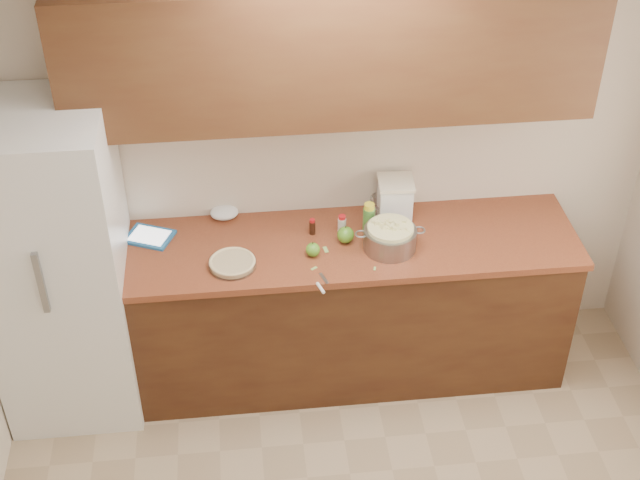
{
  "coord_description": "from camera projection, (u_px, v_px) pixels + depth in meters",
  "views": [
    {
      "loc": [
        -0.48,
        -2.28,
        3.79
      ],
      "look_at": [
        -0.08,
        1.43,
        0.98
      ],
      "focal_mm": 50.0,
      "sensor_mm": 36.0,
      "label": 1
    }
  ],
  "objects": [
    {
      "name": "cinnamon_shaker",
      "position": [
        342.0,
        224.0,
        4.79
      ],
      "size": [
        0.04,
        0.04,
        0.11
      ],
      "rotation": [
        0.0,
        0.0,
        -0.21
      ],
      "color": "beige",
      "rests_on": "counter_run"
    },
    {
      "name": "paper_towel",
      "position": [
        224.0,
        213.0,
        4.91
      ],
      "size": [
        0.19,
        0.18,
        0.06
      ],
      "primitive_type": "ellipsoid",
      "rotation": [
        0.0,
        0.0,
        0.37
      ],
      "color": "white",
      "rests_on": "counter_run"
    },
    {
      "name": "pie",
      "position": [
        232.0,
        263.0,
        4.57
      ],
      "size": [
        0.25,
        0.25,
        0.04
      ],
      "rotation": [
        0.0,
        0.0,
        -0.15
      ],
      "color": "silver",
      "rests_on": "counter_run"
    },
    {
      "name": "peel_a",
      "position": [
        314.0,
        268.0,
        4.57
      ],
      "size": [
        0.04,
        0.03,
        0.0
      ],
      "primitive_type": "cube",
      "rotation": [
        0.0,
        0.0,
        -2.54
      ],
      "color": "#91BD5B",
      "rests_on": "counter_run"
    },
    {
      "name": "fridge",
      "position": [
        58.0,
        268.0,
        4.61
      ],
      "size": [
        0.7,
        0.7,
        1.8
      ],
      "primitive_type": "cube",
      "color": "white",
      "rests_on": "ground"
    },
    {
      "name": "vanilla_bottle",
      "position": [
        312.0,
        227.0,
        4.78
      ],
      "size": [
        0.03,
        0.03,
        0.09
      ],
      "rotation": [
        0.0,
        0.0,
        -0.23
      ],
      "color": "black",
      "rests_on": "counter_run"
    },
    {
      "name": "peel_c",
      "position": [
        326.0,
        250.0,
        4.69
      ],
      "size": [
        0.03,
        0.05,
        0.0
      ],
      "primitive_type": "cube",
      "rotation": [
        0.0,
        0.0,
        -1.41
      ],
      "color": "#91BD5B",
      "rests_on": "counter_run"
    },
    {
      "name": "room_shell",
      "position": [
        381.0,
        397.0,
        3.35
      ],
      "size": [
        3.6,
        3.6,
        3.6
      ],
      "color": "tan",
      "rests_on": "ground"
    },
    {
      "name": "paring_knife",
      "position": [
        321.0,
        286.0,
        4.44
      ],
      "size": [
        0.07,
        0.17,
        0.02
      ],
      "rotation": [
        0.0,
        0.0,
        0.31
      ],
      "color": "gray",
      "rests_on": "counter_run"
    },
    {
      "name": "apple_left",
      "position": [
        313.0,
        250.0,
        4.64
      ],
      "size": [
        0.08,
        0.08,
        0.09
      ],
      "color": "#508F23",
      "rests_on": "counter_run"
    },
    {
      "name": "flour_canister",
      "position": [
        395.0,
        199.0,
        4.87
      ],
      "size": [
        0.2,
        0.2,
        0.24
      ],
      "rotation": [
        0.0,
        0.0,
        -0.07
      ],
      "color": "white",
      "rests_on": "counter_run"
    },
    {
      "name": "counter_run",
      "position": [
        332.0,
        307.0,
        5.02
      ],
      "size": [
        2.64,
        0.68,
        0.92
      ],
      "color": "#482914",
      "rests_on": "ground"
    },
    {
      "name": "tablet",
      "position": [
        150.0,
        237.0,
        4.77
      ],
      "size": [
        0.29,
        0.26,
        0.02
      ],
      "rotation": [
        0.0,
        0.0,
        -0.41
      ],
      "color": "#21629F",
      "rests_on": "counter_run"
    },
    {
      "name": "upper_cabinets",
      "position": [
        331.0,
        51.0,
        4.25
      ],
      "size": [
        2.6,
        0.34,
        0.7
      ],
      "primitive_type": "cube",
      "color": "#533219",
      "rests_on": "room_shell"
    },
    {
      "name": "colander",
      "position": [
        390.0,
        238.0,
        4.67
      ],
      "size": [
        0.37,
        0.28,
        0.14
      ],
      "rotation": [
        0.0,
        0.0,
        -0.19
      ],
      "color": "gray",
      "rests_on": "counter_run"
    },
    {
      "name": "peel_b",
      "position": [
        375.0,
        269.0,
        4.57
      ],
      "size": [
        0.02,
        0.03,
        0.0
      ],
      "primitive_type": "cube",
      "rotation": [
        0.0,
        0.0,
        1.31
      ],
      "color": "#91BD5B",
      "rests_on": "counter_run"
    },
    {
      "name": "lemon_bottle",
      "position": [
        369.0,
        218.0,
        4.78
      ],
      "size": [
        0.07,
        0.07,
        0.18
      ],
      "rotation": [
        0.0,
        0.0,
        -0.08
      ],
      "color": "#4C8C38",
      "rests_on": "counter_run"
    },
    {
      "name": "mixing_bowl",
      "position": [
        391.0,
        205.0,
        4.94
      ],
      "size": [
        0.24,
        0.24,
        0.09
      ],
      "rotation": [
        0.0,
        0.0,
        -0.16
      ],
      "color": "silver",
      "rests_on": "counter_run"
    },
    {
      "name": "apple_center",
      "position": [
        346.0,
        235.0,
        4.73
      ],
      "size": [
        0.09,
        0.09,
        0.1
      ],
      "color": "#508F23",
      "rests_on": "counter_run"
    }
  ]
}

